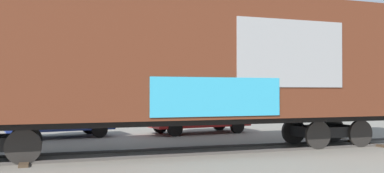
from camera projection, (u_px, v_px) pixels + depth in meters
ground_plane at (180, 153)px, 12.97m from camera, size 260.00×260.00×0.00m
track at (113, 155)px, 12.31m from camera, size 59.97×5.60×0.08m
freight_car at (181, 60)px, 13.01m from camera, size 16.61×3.94×5.03m
flagpole at (79, 30)px, 23.06m from camera, size 0.34×1.58×8.13m
hillside at (92, 77)px, 87.72m from camera, size 125.10×41.36×14.68m
parked_car_blue at (58, 118)px, 17.35m from camera, size 4.47×2.66×1.67m
parked_car_red at (197, 115)px, 19.13m from camera, size 4.81×2.58×1.73m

